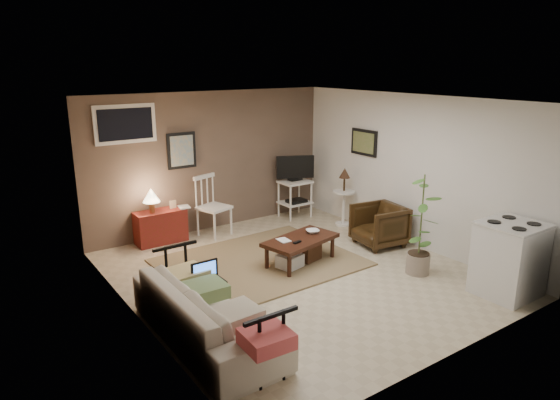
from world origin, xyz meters
TOP-DOWN VIEW (x-y plane):
  - floor at (0.00, 0.00)m, footprint 5.00×5.00m
  - art_back at (-0.55, 2.48)m, footprint 0.50×0.03m
  - art_right at (2.23, 1.05)m, footprint 0.03×0.60m
  - window at (-1.45, 2.48)m, footprint 0.96×0.03m
  - rug at (-0.21, 0.62)m, footprint 2.75×2.22m
  - coffee_table at (0.25, 0.26)m, footprint 1.22×0.81m
  - sofa at (-1.80, -0.80)m, footprint 0.63×2.15m
  - sofa_pillows at (-1.75, -1.05)m, footprint 0.41×2.05m
  - sofa_end_rails at (-1.68, -0.80)m, footprint 0.58×2.15m
  - laptop at (-1.59, -0.43)m, footprint 0.33×0.24m
  - red_console at (-1.08, 2.29)m, footprint 0.81×0.36m
  - spindle_chair at (-0.18, 2.13)m, footprint 0.59×0.59m
  - tv_stand at (1.57, 2.15)m, footprint 0.66×0.46m
  - side_table at (2.00, 1.27)m, footprint 0.39×0.39m
  - armchair at (1.77, 0.16)m, footprint 0.77×0.80m
  - potted_plant at (1.41, -0.94)m, footprint 0.36×0.36m
  - stove at (1.83, -2.02)m, footprint 0.74×0.68m
  - bowl at (0.55, 0.34)m, footprint 0.20×0.11m
  - book_table at (-0.08, 0.31)m, footprint 0.15×0.03m
  - book_console at (-0.75, 2.24)m, footprint 0.18×0.06m

SIDE VIEW (x-z plane):
  - floor at x=0.00m, z-range 0.00..0.00m
  - rug at x=-0.21m, z-range 0.00..0.03m
  - coffee_table at x=0.25m, z-range 0.02..0.45m
  - red_console at x=-1.08m, z-range -0.14..0.79m
  - sofa_end_rails at x=-1.68m, z-range 0.00..0.72m
  - armchair at x=1.77m, z-range 0.00..0.73m
  - sofa at x=-1.80m, z-range 0.00..0.84m
  - stove at x=1.83m, z-range 0.00..0.96m
  - spindle_chair at x=-0.18m, z-range -0.03..1.00m
  - bowl at x=0.55m, z-range 0.40..0.60m
  - book_table at x=-0.08m, z-range 0.40..0.61m
  - sofa_pillows at x=-1.75m, z-range 0.44..0.59m
  - laptop at x=-1.59m, z-range 0.43..0.66m
  - tv_stand at x=1.57m, z-range 0.03..1.22m
  - side_table at x=2.00m, z-range 0.13..1.18m
  - book_console at x=-0.75m, z-range 0.54..0.78m
  - potted_plant at x=1.41m, z-range 0.05..1.49m
  - art_back at x=-0.55m, z-range 1.15..1.75m
  - art_right at x=2.23m, z-range 1.29..1.75m
  - window at x=-1.45m, z-range 1.65..2.25m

